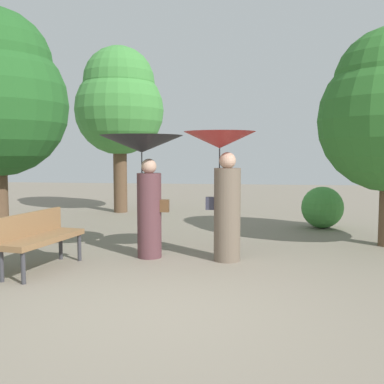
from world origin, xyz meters
The scene contains 6 objects.
ground_plane centered at (0.00, 0.00, 0.00)m, with size 40.00×40.00×0.00m, color gray.
person_left centered at (-0.71, 2.27, 1.49)m, with size 1.34×1.34×1.97m.
person_right centered at (0.56, 2.21, 1.38)m, with size 1.12×1.12×2.02m.
park_bench centered at (-2.04, 1.27, 0.51)m, with size 0.74×1.56×0.83m.
tree_near_left centered at (-2.73, 7.71, 3.14)m, with size 2.51×2.51×4.68m.
bush_path_left centered at (2.59, 5.61, 0.47)m, with size 0.94×0.94×0.94m, color #428C3D.
Camera 1 is at (1.01, -4.79, 1.68)m, focal length 42.16 mm.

